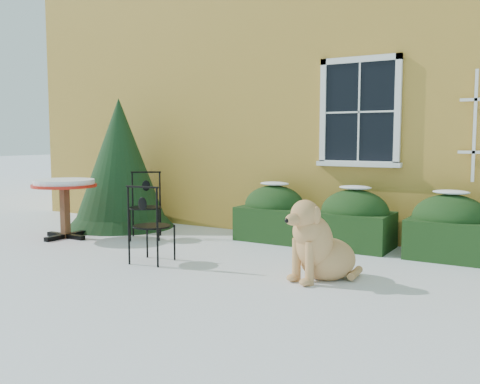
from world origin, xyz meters
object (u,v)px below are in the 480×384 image
Objects in this scene: bistro_table at (64,189)px; patio_chair_far at (146,205)px; evergreen_shrub at (120,176)px; patio_chair_near at (150,224)px; dog at (318,247)px.

patio_chair_far is at bearing 30.87° from bistro_table.
evergreen_shrub reaches higher than patio_chair_far.
patio_chair_far is at bearing -28.64° from evergreen_shrub.
patio_chair_far is (1.10, 0.66, -0.25)m from bistro_table.
evergreen_shrub is 3.01m from patio_chair_near.
patio_chair_near is (2.30, -0.64, -0.28)m from bistro_table.
bistro_table is at bearing 174.79° from patio_chair_far.
evergreen_shrub is at bearing -174.38° from dog.
evergreen_shrub is 2.27× the size of dog.
bistro_table is 1.00× the size of dog.
bistro_table is 4.48m from dog.
patio_chair_near is 0.95× the size of patio_chair_far.
patio_chair_far is 3.49m from dog.
dog is (4.45, -0.30, -0.40)m from bistro_table.
bistro_table is 0.96× the size of patio_chair_far.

